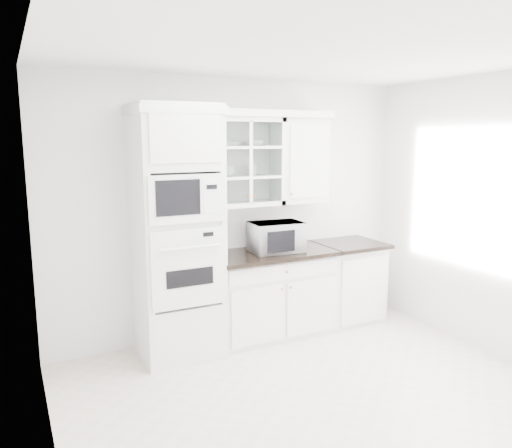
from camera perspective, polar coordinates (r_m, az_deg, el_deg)
ground at (r=4.28m, az=8.01°, el=-19.49°), size 4.00×3.50×0.01m
room_shell at (r=4.11m, az=5.17°, el=5.38°), size 4.00×3.50×2.70m
oven_column at (r=4.77m, az=-9.01°, el=-1.12°), size 0.76×0.68×2.40m
base_cabinet_run at (r=5.37m, az=1.72°, el=-7.86°), size 1.32×0.67×0.92m
extra_base_cabinet at (r=5.89m, az=10.35°, el=-6.40°), size 0.72×0.67×0.92m
upper_cabinet_glass at (r=5.13m, az=-1.41°, el=7.10°), size 0.80×0.33×0.90m
upper_cabinet_solid at (r=5.45m, az=5.06°, el=7.23°), size 0.55×0.33×0.90m
crown_molding at (r=5.06m, az=-2.41°, el=12.55°), size 2.14×0.38×0.07m
countertop_microwave at (r=5.22m, az=2.26°, el=-1.44°), size 0.57×0.49×0.31m
bowl_a at (r=5.07m, az=-2.95°, el=9.13°), size 0.20×0.20×0.05m
bowl_b at (r=5.19m, az=-0.20°, el=9.24°), size 0.22×0.22×0.06m
cup_a at (r=5.07m, az=-3.15°, el=6.04°), size 0.13×0.13×0.10m
cup_b at (r=5.19m, az=-0.43°, el=6.13°), size 0.13×0.13×0.10m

